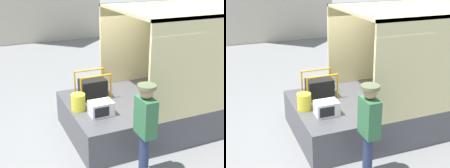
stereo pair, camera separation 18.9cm
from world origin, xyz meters
TOP-DOWN VIEW (x-y plane):
  - ground_plane at (0.00, 0.00)m, footprint 160.00×160.00m
  - tailgate_deck at (-0.59, 0.00)m, footprint 1.19×2.36m
  - microwave at (-0.64, -0.44)m, footprint 0.48×0.36m
  - portable_generator at (-0.46, 0.50)m, footprint 0.75×0.50m
  - orange_bucket at (-1.00, -0.02)m, footprint 0.31×0.31m
  - worker_person at (-0.30, -1.67)m, footprint 0.33×0.44m

SIDE VIEW (x-z plane):
  - ground_plane at x=0.00m, z-range 0.00..0.00m
  - tailgate_deck at x=-0.59m, z-range 0.00..0.76m
  - microwave at x=-0.64m, z-range 0.76..1.07m
  - orange_bucket at x=-1.00m, z-range 0.76..1.12m
  - portable_generator at x=-0.46m, z-range 0.69..1.30m
  - worker_person at x=-0.30m, z-range 0.22..2.04m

